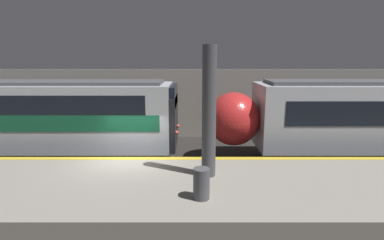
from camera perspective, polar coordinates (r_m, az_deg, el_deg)
The scene contains 5 objects.
ground_plane at distance 12.08m, azimuth -11.92°, elevation -12.01°, with size 120.00×120.00×0.00m, color #282623.
platform at distance 9.84m, azimuth -14.78°, elevation -14.34°, with size 40.00×4.57×1.14m.
station_rear_barrier at distance 18.36m, azimuth -7.75°, elevation 3.10°, with size 50.00×0.15×4.14m.
support_pillar_near at distance 9.22m, azimuth 3.03°, elevation 1.40°, with size 0.44×0.44×4.09m.
trash_bin at distance 8.13m, azimuth 1.58°, elevation -12.03°, with size 0.44×0.44×0.85m.
Camera 1 is at (2.40, -10.80, 4.85)m, focal length 28.00 mm.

